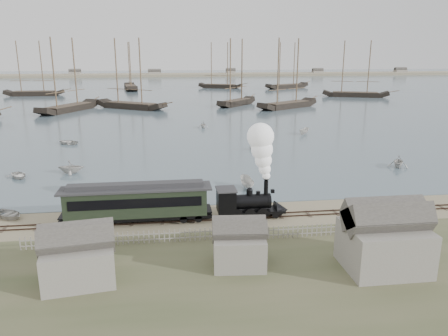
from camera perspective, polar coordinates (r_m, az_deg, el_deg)
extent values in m
plane|color=tan|center=(46.16, -2.96, -5.80)|extent=(600.00, 600.00, 0.00)
cube|color=#4C606C|center=(213.66, -6.76, 10.61)|extent=(600.00, 336.00, 0.06)
cube|color=#34241C|center=(43.80, -2.69, -6.83)|extent=(120.00, 0.08, 0.12)
cube|color=#34241C|center=(44.73, -2.80, -6.36)|extent=(120.00, 0.08, 0.12)
cube|color=#403529|center=(44.29, -2.75, -6.68)|extent=(120.00, 1.80, 0.06)
cube|color=tan|center=(293.48, -7.04, 11.80)|extent=(500.00, 20.00, 1.80)
cube|color=black|center=(44.69, 3.57, -5.56)|extent=(6.73, 1.98, 0.25)
cylinder|color=black|center=(44.28, 3.08, -4.39)|extent=(4.16, 1.48, 1.48)
cube|color=black|center=(43.88, 0.28, -4.28)|extent=(1.78, 2.18, 2.28)
cube|color=#323235|center=(43.50, 0.29, -2.80)|extent=(1.98, 2.38, 0.12)
cylinder|color=black|center=(44.22, 5.51, -2.64)|extent=(0.44, 0.44, 1.58)
sphere|color=black|center=(43.94, 3.36, -2.95)|extent=(0.63, 0.63, 0.63)
cone|color=black|center=(45.41, 7.51, -5.46)|extent=(1.39, 1.98, 1.98)
cube|color=black|center=(44.49, 6.37, -3.02)|extent=(0.35, 0.35, 0.35)
cube|color=black|center=(44.03, -11.24, -6.12)|extent=(14.58, 2.40, 0.36)
cube|color=black|center=(43.53, -11.34, -4.33)|extent=(13.54, 2.60, 2.60)
cube|color=black|center=(42.20, -11.46, -4.59)|extent=(12.50, 0.06, 0.94)
cube|color=black|center=(44.69, -11.26, -3.45)|extent=(12.50, 0.06, 0.94)
cube|color=#323235|center=(43.10, -11.43, -2.63)|extent=(14.58, 2.81, 0.19)
cube|color=#323235|center=(43.01, -11.45, -2.23)|extent=(13.02, 1.25, 0.47)
imported|color=beige|center=(49.70, -26.34, -5.41)|extent=(4.26, 4.47, 0.75)
imported|color=beige|center=(64.05, -25.25, -0.87)|extent=(4.24, 3.98, 0.72)
imported|color=beige|center=(63.64, -19.37, 0.16)|extent=(3.18, 3.62, 1.82)
imported|color=beige|center=(53.50, 2.99, -1.97)|extent=(3.70, 1.58, 1.40)
imported|color=beige|center=(74.70, 4.82, 2.68)|extent=(2.74, 3.77, 0.77)
imported|color=beige|center=(67.97, 21.82, 0.80)|extent=(4.22, 4.06, 1.71)
imported|color=beige|center=(89.79, 10.42, 4.75)|extent=(3.15, 3.12, 1.25)
imported|color=beige|center=(83.93, -19.73, 3.23)|extent=(4.12, 4.60, 0.79)
imported|color=beige|center=(95.98, -2.75, 5.69)|extent=(3.02, 2.73, 1.40)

